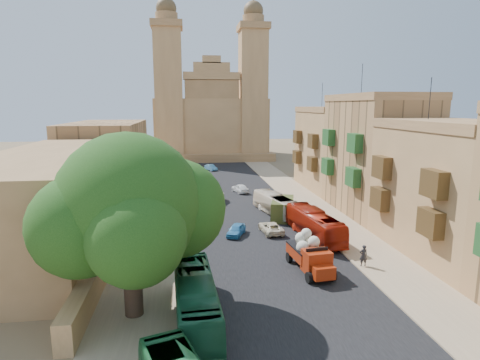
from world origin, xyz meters
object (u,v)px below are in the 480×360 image
object	(u,v)px
bus_red_east	(314,224)
car_blue_b	(211,168)
pedestrian_c	(316,216)
red_truck	(310,254)
street_tree_d	(162,160)
car_white_a	(219,198)
bus_green_north	(195,298)
street_tree_a	(138,227)
street_tree_c	(158,176)
car_cream	(271,227)
olive_pickup	(283,209)
car_dkblue	(196,177)
pedestrian_a	(363,256)
car_white_b	(240,188)
street_tree_b	(151,192)
ficus_tree	(131,210)
car_blue_a	(236,230)
bus_cream_east	(275,204)
church	(210,118)

from	to	relation	value
bus_red_east	car_blue_b	size ratio (longest dim) A/B	2.79
pedestrian_c	red_truck	bearing A→B (deg)	1.40
street_tree_d	car_white_a	size ratio (longest dim) A/B	1.48
street_tree_d	bus_green_north	distance (m)	45.34
street_tree_a	street_tree_c	xyz separation A→B (m)	(0.00, 24.00, -0.05)
street_tree_a	car_cream	xyz separation A→B (m)	(12.05, 6.40, -2.53)
street_tree_c	car_cream	world-z (taller)	street_tree_c
red_truck	olive_pickup	world-z (taller)	red_truck
car_dkblue	pedestrian_a	bearing A→B (deg)	-55.08
car_cream	car_white_b	world-z (taller)	car_white_b
street_tree_b	red_truck	size ratio (longest dim) A/B	0.88
car_blue_b	street_tree_c	bearing A→B (deg)	-135.11
ficus_tree	bus_green_north	bearing A→B (deg)	-17.08
car_blue_b	car_blue_a	bearing A→B (deg)	-113.92
car_white_b	red_truck	bearing A→B (deg)	76.67
red_truck	ficus_tree	bearing A→B (deg)	-158.78
ficus_tree	red_truck	bearing A→B (deg)	21.22
bus_red_east	car_blue_b	world-z (taller)	bus_red_east
olive_pickup	pedestrian_c	bearing A→B (deg)	-41.26
car_blue_a	bus_red_east	bearing A→B (deg)	10.07
ficus_tree	car_cream	xyz separation A→B (m)	(11.45, 14.40, -6.00)
car_dkblue	car_blue_b	distance (m)	11.48
street_tree_b	car_dkblue	distance (m)	23.93
pedestrian_c	bus_cream_east	bearing A→B (deg)	-118.96
car_blue_a	car_blue_b	world-z (taller)	car_blue_b
street_tree_a	street_tree_c	distance (m)	24.00
car_white_b	pedestrian_a	size ratio (longest dim) A/B	2.13
ficus_tree	bus_red_east	distance (m)	20.28
pedestrian_a	pedestrian_c	size ratio (longest dim) A/B	1.01
street_tree_a	red_truck	bearing A→B (deg)	-13.64
street_tree_a	olive_pickup	distance (m)	18.62
car_white_a	ficus_tree	bearing A→B (deg)	-96.45
car_cream	car_white_b	xyz separation A→B (m)	(-0.48, 19.06, 0.09)
car_blue_b	street_tree_a	bearing A→B (deg)	-124.36
ficus_tree	street_tree_c	xyz separation A→B (m)	(-0.60, 31.99, -3.51)
bus_red_east	car_blue_b	xyz separation A→B (m)	(-7.13, 41.81, -0.76)
car_blue_a	car_white_a	xyz separation A→B (m)	(-0.57, 13.75, 0.04)
car_blue_a	pedestrian_c	distance (m)	9.41
street_tree_c	olive_pickup	distance (m)	19.24
car_cream	car_dkblue	xyz separation A→B (m)	(-6.61, 28.76, 0.13)
church	bus_red_east	world-z (taller)	church
olive_pickup	car_white_a	bearing A→B (deg)	128.23
bus_cream_east	car_white_b	distance (m)	12.56
olive_pickup	pedestrian_c	world-z (taller)	olive_pickup
church	car_blue_a	size ratio (longest dim) A/B	11.10
street_tree_c	bus_green_north	world-z (taller)	street_tree_c
bus_red_east	pedestrian_c	distance (m)	4.85
street_tree_b	car_cream	distance (m)	13.56
olive_pickup	car_white_b	size ratio (longest dim) A/B	1.52
church	bus_green_north	distance (m)	76.37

